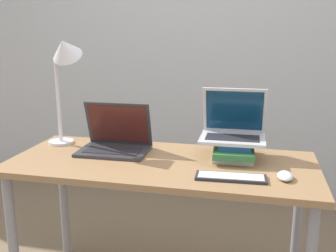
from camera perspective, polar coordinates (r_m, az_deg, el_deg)
name	(u,v)px	position (r m, az deg, el deg)	size (l,w,h in m)	color
wall_back	(203,37)	(3.18, 5.07, 12.70)	(8.00, 0.05, 2.70)	silver
desk	(162,179)	(1.98, -0.94, -7.66)	(1.51, 0.65, 0.78)	#9E754C
laptop_left	(115,142)	(2.11, -7.66, -2.28)	(0.37, 0.26, 0.26)	#333338
book_stack	(234,150)	(2.00, 9.57, -3.48)	(0.22, 0.29, 0.09)	white
laptop_on_books	(233,129)	(2.01, 9.44, -0.41)	(0.33, 0.26, 0.26)	silver
wireless_keyboard	(231,177)	(1.75, 9.11, -7.35)	(0.31, 0.12, 0.01)	#28282D
mouse	(285,176)	(1.79, 16.62, -6.94)	(0.07, 0.11, 0.03)	white
desk_lamp	(64,61)	(2.19, -14.86, 9.04)	(0.23, 0.20, 0.62)	white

